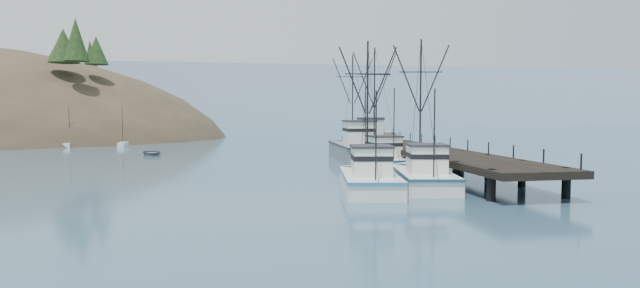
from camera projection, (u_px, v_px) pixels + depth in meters
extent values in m
plane|color=#30516A|center=(302.00, 196.00, 33.19)|extent=(400.00, 400.00, 0.00)
cube|color=black|center=(416.00, 149.00, 51.18)|extent=(6.00, 44.00, 0.50)
cylinder|color=black|center=(491.00, 185.00, 31.12)|extent=(0.56, 0.56, 2.00)
cylinder|color=black|center=(566.00, 183.00, 32.01)|extent=(0.56, 0.56, 2.00)
cylinder|color=black|center=(456.00, 175.00, 36.04)|extent=(0.56, 0.56, 2.00)
cylinder|color=black|center=(522.00, 174.00, 36.92)|extent=(0.56, 0.56, 2.00)
cylinder|color=black|center=(429.00, 167.00, 40.96)|extent=(0.56, 0.56, 2.00)
cylinder|color=black|center=(488.00, 166.00, 41.84)|extent=(0.56, 0.56, 2.00)
cylinder|color=black|center=(409.00, 161.00, 45.87)|extent=(0.56, 0.56, 2.00)
cylinder|color=black|center=(461.00, 160.00, 46.76)|extent=(0.56, 0.56, 2.00)
cylinder|color=black|center=(392.00, 157.00, 50.79)|extent=(0.56, 0.56, 2.00)
cylinder|color=black|center=(440.00, 156.00, 51.67)|extent=(0.56, 0.56, 2.00)
cylinder|color=black|center=(378.00, 153.00, 55.71)|extent=(0.56, 0.56, 2.00)
cylinder|color=black|center=(422.00, 152.00, 56.59)|extent=(0.56, 0.56, 2.00)
cylinder|color=black|center=(366.00, 149.00, 60.62)|extent=(0.56, 0.56, 2.00)
cylinder|color=black|center=(407.00, 149.00, 61.51)|extent=(0.56, 0.56, 2.00)
cylinder|color=black|center=(356.00, 146.00, 65.54)|extent=(0.56, 0.56, 2.00)
cylinder|color=black|center=(394.00, 146.00, 66.42)|extent=(0.56, 0.56, 2.00)
cylinder|color=black|center=(348.00, 144.00, 70.46)|extent=(0.56, 0.56, 2.00)
cylinder|color=black|center=(383.00, 144.00, 71.34)|extent=(0.56, 0.56, 2.00)
cube|color=beige|center=(27.00, 137.00, 81.71)|extent=(4.00, 5.00, 2.80)
cube|color=beige|center=(65.00, 135.00, 88.29)|extent=(4.00, 5.00, 2.80)
cube|color=#9EB2C6|center=(270.00, 125.00, 202.05)|extent=(360.00, 40.00, 26.00)
cube|color=silver|center=(148.00, 125.00, 208.32)|extent=(180.00, 25.00, 18.00)
cube|color=white|center=(19.00, 144.00, 81.07)|extent=(1.00, 3.50, 0.90)
cylinder|color=black|center=(18.00, 126.00, 80.88)|extent=(0.08, 0.08, 6.00)
cube|color=white|center=(133.00, 141.00, 88.31)|extent=(1.00, 3.50, 0.90)
cylinder|color=black|center=(132.00, 125.00, 88.12)|extent=(0.08, 0.08, 6.00)
cube|color=white|center=(70.00, 145.00, 78.10)|extent=(1.00, 3.50, 0.90)
cylinder|color=black|center=(69.00, 127.00, 77.91)|extent=(0.08, 0.08, 6.00)
cube|color=white|center=(73.00, 140.00, 91.91)|extent=(1.00, 3.50, 0.90)
cylinder|color=black|center=(72.00, 124.00, 91.72)|extent=(0.08, 0.08, 6.00)
cube|color=white|center=(85.00, 141.00, 90.28)|extent=(1.00, 3.50, 0.90)
cylinder|color=black|center=(85.00, 125.00, 90.09)|extent=(0.08, 0.08, 6.00)
cube|color=white|center=(61.00, 141.00, 88.16)|extent=(1.00, 3.50, 0.90)
cylinder|color=black|center=(61.00, 125.00, 87.97)|extent=(0.08, 0.08, 6.00)
cube|color=white|center=(28.00, 143.00, 82.46)|extent=(1.00, 3.50, 0.90)
cylinder|color=black|center=(27.00, 126.00, 82.27)|extent=(0.08, 0.08, 6.00)
cube|color=white|center=(123.00, 145.00, 78.54)|extent=(1.00, 3.50, 0.90)
cylinder|color=black|center=(122.00, 127.00, 78.35)|extent=(0.08, 0.08, 6.00)
cube|color=white|center=(34.00, 143.00, 83.42)|extent=(1.00, 3.50, 0.90)
cylinder|color=black|center=(33.00, 126.00, 83.23)|extent=(0.08, 0.08, 6.00)
cube|color=white|center=(423.00, 181.00, 36.68)|extent=(5.21, 9.72, 1.60)
cube|color=white|center=(412.00, 174.00, 41.28)|extent=(3.54, 3.54, 1.60)
cube|color=navy|center=(423.00, 172.00, 36.63)|extent=(5.33, 9.96, 0.18)
cube|color=silver|center=(427.00, 159.00, 35.38)|extent=(2.95, 3.01, 1.90)
cube|color=#26262B|center=(427.00, 145.00, 35.32)|extent=(3.20, 3.29, 0.16)
cylinder|color=black|center=(420.00, 104.00, 37.72)|extent=(0.14, 0.14, 9.76)
cylinder|color=black|center=(434.00, 133.00, 32.90)|extent=(0.10, 0.10, 5.86)
cube|color=white|center=(369.00, 184.00, 35.18)|extent=(5.01, 9.53, 1.60)
cube|color=white|center=(363.00, 176.00, 39.71)|extent=(3.62, 3.62, 1.60)
cube|color=#226CA0|center=(369.00, 175.00, 35.13)|extent=(5.11, 9.77, 0.18)
cube|color=silver|center=(371.00, 161.00, 33.90)|extent=(2.92, 2.92, 1.90)
cube|color=#26262B|center=(371.00, 146.00, 33.84)|extent=(3.18, 3.19, 0.16)
cylinder|color=black|center=(367.00, 106.00, 36.21)|extent=(0.14, 0.14, 9.42)
cylinder|color=black|center=(376.00, 136.00, 31.46)|extent=(0.10, 0.10, 5.65)
cube|color=white|center=(379.00, 164.00, 49.23)|extent=(4.43, 10.26, 1.60)
cube|color=white|center=(363.00, 159.00, 54.12)|extent=(3.87, 3.87, 1.60)
cube|color=navy|center=(379.00, 157.00, 49.19)|extent=(4.52, 10.52, 0.18)
cube|color=silver|center=(384.00, 147.00, 47.86)|extent=(2.86, 2.99, 1.90)
cube|color=#26262B|center=(384.00, 136.00, 47.80)|extent=(3.11, 3.26, 0.16)
cylinder|color=black|center=(374.00, 101.00, 50.33)|extent=(0.14, 0.14, 10.75)
cylinder|color=black|center=(394.00, 124.00, 45.21)|extent=(0.10, 0.10, 6.45)
cube|color=slate|center=(356.00, 153.00, 58.26)|extent=(4.81, 12.81, 2.20)
cube|color=slate|center=(345.00, 149.00, 64.52)|extent=(4.40, 4.40, 2.20)
cube|color=black|center=(356.00, 144.00, 58.19)|extent=(4.91, 13.14, 0.18)
cube|color=silver|center=(359.00, 133.00, 56.49)|extent=(3.19, 3.67, 2.60)
cube|color=#26262B|center=(359.00, 121.00, 56.40)|extent=(3.47, 4.01, 0.16)
cylinder|color=black|center=(353.00, 99.00, 59.77)|extent=(0.14, 0.14, 10.52)
cylinder|color=black|center=(365.00, 117.00, 53.16)|extent=(0.10, 0.10, 6.31)
cube|color=silver|center=(370.00, 129.00, 66.58)|extent=(2.80, 3.00, 2.50)
cube|color=#26262B|center=(371.00, 119.00, 66.49)|extent=(3.00, 3.20, 0.30)
imported|color=silver|center=(379.00, 132.00, 67.73)|extent=(5.56, 3.07, 1.47)
imported|color=slate|center=(152.00, 155.00, 64.13)|extent=(4.55, 5.44, 0.97)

